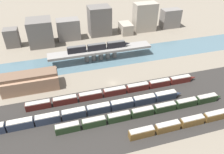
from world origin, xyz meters
TOP-DOWN VIEW (x-y plane):
  - ground_plane at (0.00, 0.00)m, footprint 400.00×400.00m
  - railbed_yard at (0.00, -24.00)m, footprint 280.00×42.00m
  - river_water at (0.00, 27.38)m, footprint 320.00×22.92m
  - bridge at (0.00, 27.38)m, footprint 65.69×8.23m
  - train_on_bridge at (-1.23, 27.38)m, footprint 40.51×2.62m
  - train_yard_near at (19.33, -38.77)m, footprint 49.23×2.81m
  - train_yard_mid at (6.93, -27.66)m, footprint 80.67×2.80m
  - train_yard_far at (-17.18, -20.22)m, footprint 93.15×3.10m
  - train_yard_outer at (-0.48, -9.70)m, footprint 90.28×2.81m
  - warehouse_building at (-42.51, 7.48)m, footprint 28.41×11.41m
  - city_block_far_left at (-55.29, 63.19)m, footprint 9.46×8.46m
  - city_block_left at (-35.55, 60.28)m, footprint 16.93×15.93m
  - city_block_center at (-15.54, 64.62)m, footprint 16.47×10.52m
  - city_block_right at (8.96, 67.10)m, footprint 16.53×13.68m
  - city_block_far_right at (29.14, 62.74)m, footprint 8.70×13.13m
  - city_block_tall at (45.57, 64.07)m, footprint 17.85×9.95m
  - city_block_low at (69.24, 64.65)m, footprint 15.66×8.76m

SIDE VIEW (x-z plane):
  - ground_plane at x=0.00m, z-range 0.00..0.00m
  - river_water at x=0.00m, z-range 0.00..0.01m
  - railbed_yard at x=0.00m, z-range 0.00..0.01m
  - train_yard_outer at x=-0.48m, z-range -0.03..3.68m
  - train_yard_mid at x=6.93m, z-range -0.03..3.76m
  - train_yard_near at x=19.33m, z-range -0.04..3.88m
  - train_yard_far at x=-17.18m, z-range -0.03..4.11m
  - city_block_far_right at x=29.14m, z-range 0.00..8.22m
  - warehouse_building at x=-42.51m, z-range -0.23..9.07m
  - bridge at x=0.00m, z-range 2.03..9.04m
  - city_block_far_left at x=-55.29m, z-range 0.00..13.00m
  - city_block_center at x=-15.54m, z-range 0.00..15.27m
  - city_block_low at x=69.24m, z-range 0.00..15.32m
  - train_on_bridge at x=-1.23m, z-range 6.97..11.11m
  - city_block_left at x=-35.55m, z-range 0.00..18.62m
  - city_block_right at x=8.96m, z-range 0.00..21.80m
  - city_block_tall at x=45.57m, z-range 0.00..22.41m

